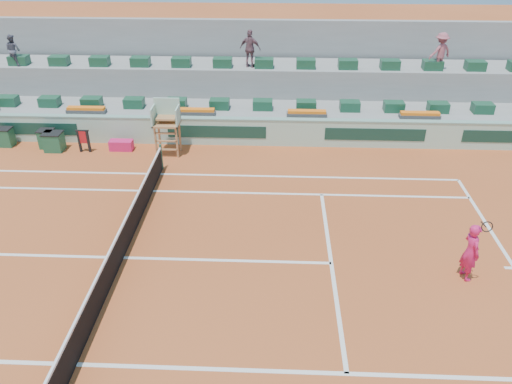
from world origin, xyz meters
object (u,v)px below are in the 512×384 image
(tennis_player, at_px, (471,252))
(umpire_chair, at_px, (167,120))
(drink_cooler_a, at_px, (54,142))
(player_bag, at_px, (121,145))

(tennis_player, bearing_deg, umpire_chair, 142.16)
(umpire_chair, bearing_deg, tennis_player, -37.84)
(drink_cooler_a, bearing_deg, tennis_player, -27.44)
(umpire_chair, height_order, tennis_player, umpire_chair)
(drink_cooler_a, height_order, tennis_player, tennis_player)
(umpire_chair, relative_size, tennis_player, 1.05)
(drink_cooler_a, distance_m, tennis_player, 17.29)
(umpire_chair, distance_m, drink_cooler_a, 5.22)
(player_bag, relative_size, drink_cooler_a, 1.21)
(umpire_chair, height_order, drink_cooler_a, umpire_chair)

